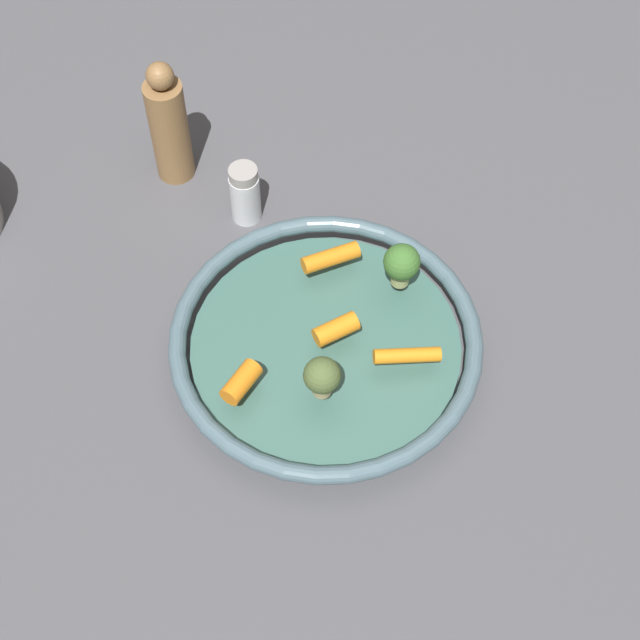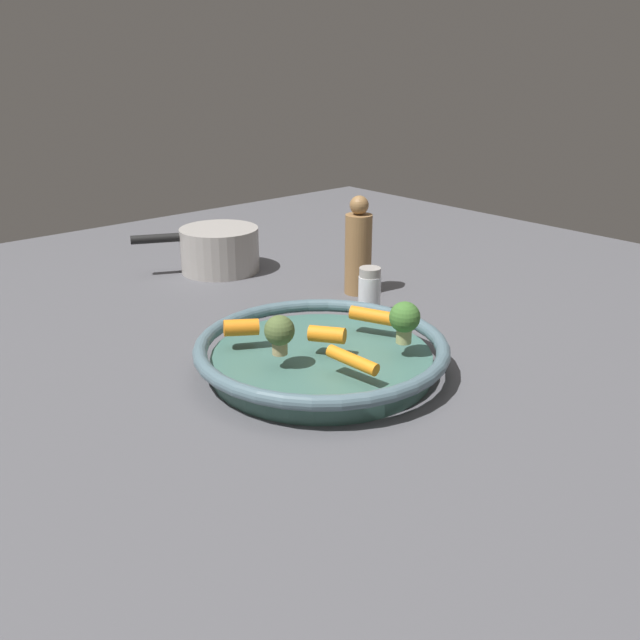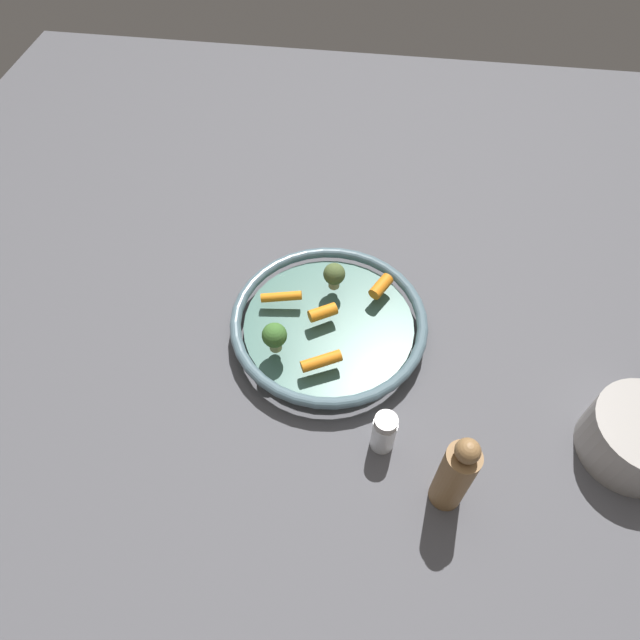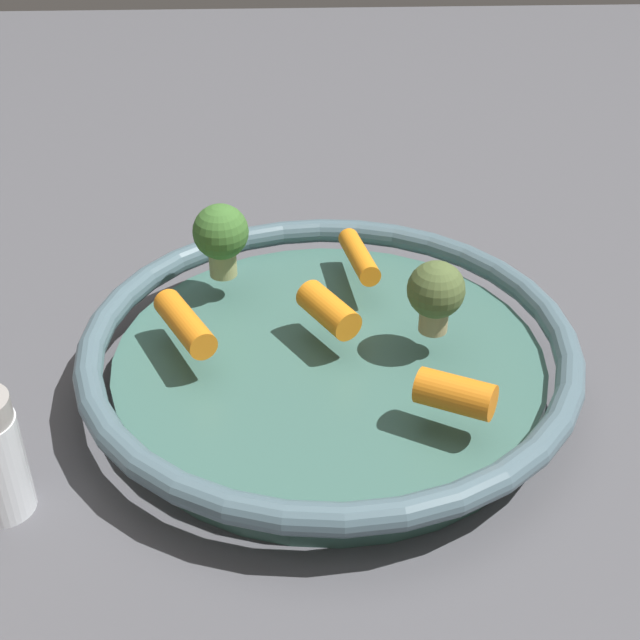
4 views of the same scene
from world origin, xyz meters
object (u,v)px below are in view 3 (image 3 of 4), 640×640
at_px(broccoli_floret_large, 334,275).
at_px(salt_shaker, 384,432).
at_px(baby_carrot_near_rim, 381,286).
at_px(baby_carrot_left, 323,311).
at_px(saucepan, 638,437).
at_px(serving_bowl, 329,324).
at_px(broccoli_floret_mid, 275,336).
at_px(pepper_mill, 455,475).
at_px(baby_carrot_center, 281,297).
at_px(baby_carrot_right, 320,361).

bearing_deg(broccoli_floret_large, salt_shaker, 22.05).
bearing_deg(baby_carrot_near_rim, salt_shaker, 5.28).
height_order(baby_carrot_left, saucepan, saucepan).
relative_size(serving_bowl, saucepan, 1.49).
bearing_deg(broccoli_floret_mid, pepper_mill, 55.98).
height_order(baby_carrot_center, broccoli_floret_mid, broccoli_floret_mid).
bearing_deg(saucepan, serving_bowl, -107.90).
xyz_separation_m(serving_bowl, broccoli_floret_mid, (0.07, -0.07, 0.05)).
bearing_deg(pepper_mill, baby_carrot_center, -135.08).
relative_size(broccoli_floret_large, salt_shaker, 0.63).
distance_m(baby_carrot_right, saucepan, 0.46).
bearing_deg(baby_carrot_left, saucepan, 72.22).
bearing_deg(pepper_mill, baby_carrot_left, -141.23).
height_order(baby_carrot_center, broccoli_floret_large, broccoli_floret_large).
xyz_separation_m(baby_carrot_center, broccoli_floret_large, (-0.04, 0.08, 0.02)).
xyz_separation_m(serving_bowl, baby_carrot_near_rim, (-0.07, 0.08, 0.03)).
distance_m(baby_carrot_center, baby_carrot_near_rim, 0.17).
height_order(baby_carrot_right, salt_shaker, salt_shaker).
height_order(baby_carrot_center, saucepan, saucepan).
height_order(baby_carrot_right, broccoli_floret_large, broccoli_floret_large).
relative_size(baby_carrot_left, salt_shaker, 0.59).
bearing_deg(baby_carrot_center, baby_carrot_near_rim, 104.61).
distance_m(baby_carrot_right, baby_carrot_left, 0.09).
xyz_separation_m(baby_carrot_right, baby_carrot_near_rim, (-0.16, 0.08, 0.00)).
bearing_deg(broccoli_floret_large, baby_carrot_near_rim, 90.45).
bearing_deg(saucepan, baby_carrot_center, -107.76).
bearing_deg(baby_carrot_right, salt_shaker, 47.03).
bearing_deg(baby_carrot_right, baby_carrot_left, -174.57).
height_order(baby_carrot_near_rim, saucepan, saucepan).
xyz_separation_m(serving_bowl, broccoli_floret_large, (-0.07, -0.00, 0.05)).
bearing_deg(broccoli_floret_mid, baby_carrot_near_rim, 132.12).
bearing_deg(saucepan, broccoli_floret_mid, -98.17).
relative_size(baby_carrot_center, pepper_mill, 0.41).
xyz_separation_m(baby_carrot_right, saucepan, (0.06, 0.46, -0.01)).
height_order(baby_carrot_left, broccoli_floret_mid, broccoli_floret_mid).
distance_m(baby_carrot_near_rim, broccoli_floret_large, 0.08).
xyz_separation_m(baby_carrot_left, broccoli_floret_mid, (0.07, -0.06, 0.02)).
bearing_deg(salt_shaker, baby_carrot_left, -149.38).
bearing_deg(serving_bowl, broccoli_floret_large, -179.38).
bearing_deg(salt_shaker, broccoli_floret_mid, -123.51).
bearing_deg(baby_carrot_center, broccoli_floret_large, 116.86).
height_order(serving_bowl, saucepan, saucepan).
bearing_deg(baby_carrot_left, baby_carrot_right, 5.43).
bearing_deg(baby_carrot_near_rim, saucepan, 60.35).
xyz_separation_m(broccoli_floret_large, salt_shaker, (0.25, 0.10, -0.03)).
relative_size(baby_carrot_right, baby_carrot_center, 0.93).
bearing_deg(broccoli_floret_mid, serving_bowl, 133.76).
bearing_deg(baby_carrot_left, pepper_mill, 38.77).
bearing_deg(baby_carrot_left, baby_carrot_near_rim, 126.18).
xyz_separation_m(baby_carrot_center, saucepan, (0.17, 0.54, -0.01)).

